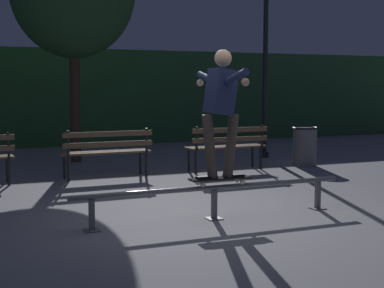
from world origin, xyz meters
The scene contains 9 objects.
ground_plane centered at (0.00, 0.00, 0.00)m, with size 90.00×90.00×0.00m, color gray.
hedge_backdrop centered at (0.00, 9.77, 1.33)m, with size 24.00×1.20×2.65m, color #2D5B33.
grind_rail centered at (0.00, -0.09, 0.32)m, with size 3.57×0.18×0.42m.
skateboard centered at (0.08, -0.09, 0.49)m, with size 0.78×0.22×0.09m.
skateboarder centered at (0.08, -0.09, 1.43)m, with size 0.62×1.41×1.56m.
park_bench_left_center centered at (-0.44, 3.45, 0.54)m, with size 1.61×0.45×0.88m.
park_bench_right_center centered at (1.93, 3.45, 0.54)m, with size 1.61×0.45×0.88m.
lamp_post_right centered at (3.65, 5.02, 2.48)m, with size 0.32×0.32×3.90m.
trash_can centered at (3.71, 3.48, 0.41)m, with size 0.52×0.52×0.80m.
Camera 1 is at (-2.90, -6.32, 1.62)m, focal length 53.24 mm.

